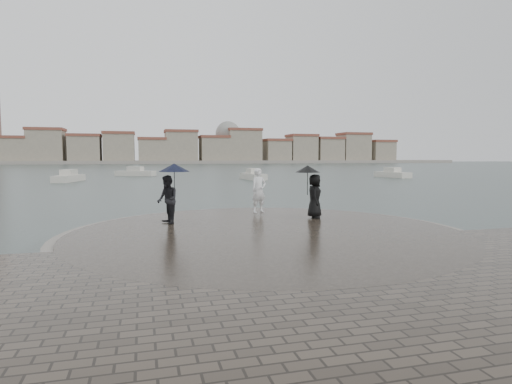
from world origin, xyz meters
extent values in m
plane|color=#2B3835|center=(0.00, 0.00, 0.00)|extent=(400.00, 400.00, 0.00)
cylinder|color=gray|center=(0.00, 3.50, 0.16)|extent=(12.50, 12.50, 0.32)
cylinder|color=#2D261E|center=(0.00, 3.50, 0.18)|extent=(11.90, 11.90, 0.36)
imported|color=white|center=(0.89, 7.70, 1.26)|extent=(0.76, 0.61, 1.81)
imported|color=black|center=(-2.87, 5.68, 1.19)|extent=(0.82, 0.94, 1.65)
cylinder|color=black|center=(-2.62, 5.78, 1.71)|extent=(0.02, 0.02, 0.90)
cone|color=black|center=(-2.62, 5.78, 2.26)|extent=(1.09, 1.09, 0.28)
imported|color=black|center=(2.48, 5.67, 1.17)|extent=(0.78, 0.93, 1.62)
cylinder|color=black|center=(2.23, 5.77, 1.66)|extent=(0.02, 0.02, 0.90)
cone|color=black|center=(2.23, 5.77, 2.18)|extent=(0.93, 0.93, 0.26)
cube|color=gray|center=(0.00, 163.00, 0.60)|extent=(260.00, 20.00, 1.20)
cube|color=gray|center=(-48.00, 160.00, 4.50)|extent=(10.00, 10.00, 9.00)
cube|color=brown|center=(-48.00, 160.00, 9.50)|extent=(10.60, 10.60, 1.00)
cube|color=gray|center=(-37.00, 160.00, 6.00)|extent=(12.00, 10.00, 12.00)
cube|color=brown|center=(-37.00, 160.00, 12.50)|extent=(12.60, 10.60, 1.00)
cube|color=gray|center=(-24.00, 160.00, 5.00)|extent=(11.00, 10.00, 10.00)
cube|color=brown|center=(-24.00, 160.00, 10.50)|extent=(11.60, 10.60, 1.00)
cube|color=gray|center=(-12.00, 160.00, 5.50)|extent=(11.00, 10.00, 11.00)
cube|color=brown|center=(-12.00, 160.00, 11.50)|extent=(11.60, 10.60, 1.00)
cube|color=gray|center=(0.00, 160.00, 4.50)|extent=(10.00, 10.00, 9.00)
cube|color=brown|center=(0.00, 160.00, 9.50)|extent=(10.60, 10.60, 1.00)
cube|color=gray|center=(11.00, 160.00, 6.00)|extent=(12.00, 10.00, 12.00)
cube|color=brown|center=(11.00, 160.00, 12.50)|extent=(12.60, 10.60, 1.00)
cube|color=gray|center=(24.00, 160.00, 5.00)|extent=(11.00, 10.00, 10.00)
cube|color=brown|center=(24.00, 160.00, 10.50)|extent=(11.60, 10.60, 1.00)
cube|color=gray|center=(36.00, 160.00, 6.50)|extent=(13.00, 10.00, 13.00)
cube|color=brown|center=(36.00, 160.00, 13.50)|extent=(13.60, 10.60, 1.00)
cube|color=gray|center=(50.00, 160.00, 4.50)|extent=(10.00, 10.00, 9.00)
cube|color=brown|center=(50.00, 160.00, 9.50)|extent=(10.60, 10.60, 1.00)
cube|color=gray|center=(61.00, 160.00, 5.50)|extent=(11.00, 10.00, 11.00)
cube|color=brown|center=(61.00, 160.00, 11.50)|extent=(11.60, 10.60, 1.00)
cube|color=gray|center=(73.00, 160.00, 5.00)|extent=(11.00, 10.00, 10.00)
cube|color=brown|center=(73.00, 160.00, 10.50)|extent=(11.60, 10.60, 1.00)
cube|color=gray|center=(85.00, 160.00, 6.00)|extent=(12.00, 10.00, 12.00)
cube|color=brown|center=(85.00, 160.00, 12.50)|extent=(12.60, 10.60, 1.00)
cube|color=gray|center=(98.00, 160.00, 4.50)|extent=(10.00, 10.00, 9.00)
cube|color=brown|center=(98.00, 160.00, 9.50)|extent=(10.60, 10.60, 1.00)
sphere|color=gray|center=(30.00, 162.00, 12.00)|extent=(10.00, 10.00, 10.00)
cube|color=beige|center=(-4.63, 52.37, 0.25)|extent=(5.61, 3.97, 0.90)
cube|color=beige|center=(-4.63, 52.37, 0.85)|extent=(2.33, 1.99, 0.90)
cube|color=beige|center=(27.29, 39.44, 0.25)|extent=(2.27, 5.66, 0.90)
cube|color=beige|center=(27.29, 39.44, 0.85)|extent=(1.44, 2.13, 0.90)
cube|color=beige|center=(8.78, 39.18, 0.25)|extent=(2.01, 5.60, 0.90)
cube|color=beige|center=(8.78, 39.18, 0.85)|extent=(1.35, 2.08, 0.90)
cube|color=beige|center=(-11.25, 39.98, 0.25)|extent=(2.72, 5.71, 0.90)
cube|color=beige|center=(-11.25, 39.98, 0.85)|extent=(1.59, 2.21, 0.90)
camera|label=1|loc=(-3.66, -8.98, 2.62)|focal=30.00mm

